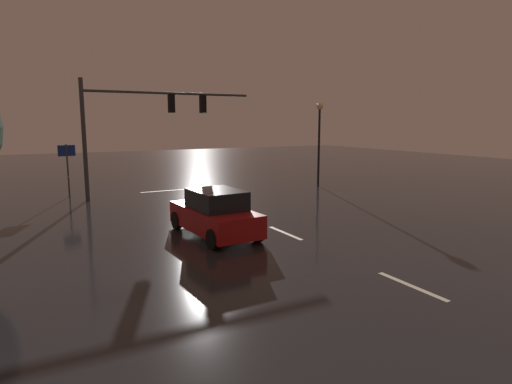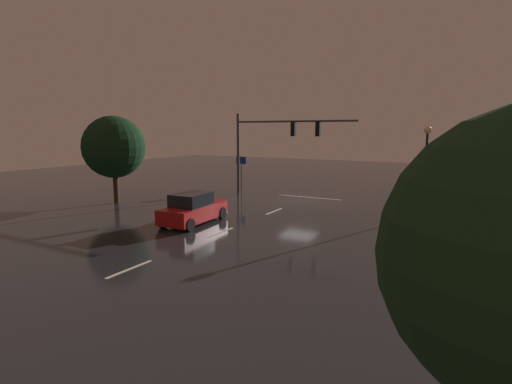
# 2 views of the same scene
# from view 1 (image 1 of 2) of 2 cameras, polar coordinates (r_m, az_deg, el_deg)

# --- Properties ---
(ground_plane) EXTENTS (80.00, 80.00, 0.00)m
(ground_plane) POSITION_cam_1_polar(r_m,az_deg,el_deg) (25.09, -8.35, -0.30)
(ground_plane) COLOR #232326
(traffic_signal_assembly) EXTENTS (9.54, 0.47, 6.33)m
(traffic_signal_assembly) POSITION_cam_1_polar(r_m,az_deg,el_deg) (24.85, -14.48, 9.79)
(traffic_signal_assembly) COLOR #383A3D
(traffic_signal_assembly) RESTS_ON ground_plane
(lane_dash_far) EXTENTS (0.16, 2.20, 0.01)m
(lane_dash_far) POSITION_cam_1_polar(r_m,az_deg,el_deg) (21.43, -4.69, -1.84)
(lane_dash_far) COLOR beige
(lane_dash_far) RESTS_ON ground_plane
(lane_dash_mid) EXTENTS (0.16, 2.20, 0.01)m
(lane_dash_mid) POSITION_cam_1_polar(r_m,az_deg,el_deg) (16.24, 3.86, -5.41)
(lane_dash_mid) COLOR beige
(lane_dash_mid) RESTS_ON ground_plane
(lane_dash_near) EXTENTS (0.16, 2.20, 0.01)m
(lane_dash_near) POSITION_cam_1_polar(r_m,az_deg,el_deg) (11.84, 19.80, -11.56)
(lane_dash_near) COLOR beige
(lane_dash_near) RESTS_ON ground_plane
(stop_bar) EXTENTS (5.00, 0.16, 0.01)m
(stop_bar) POSITION_cam_1_polar(r_m,az_deg,el_deg) (26.96, -9.80, 0.33)
(stop_bar) COLOR beige
(stop_bar) RESTS_ON ground_plane
(car_approaching) EXTENTS (2.12, 4.45, 1.70)m
(car_approaching) POSITION_cam_1_polar(r_m,az_deg,el_deg) (15.77, -5.43, -2.91)
(car_approaching) COLOR maroon
(car_approaching) RESTS_ON ground_plane
(street_lamp_left_kerb) EXTENTS (0.44, 0.44, 5.29)m
(street_lamp_left_kerb) POSITION_cam_1_polar(r_m,az_deg,el_deg) (28.08, 8.34, 8.25)
(street_lamp_left_kerb) COLOR black
(street_lamp_left_kerb) RESTS_ON ground_plane
(route_sign) EXTENTS (0.90, 0.16, 2.90)m
(route_sign) POSITION_cam_1_polar(r_m,az_deg,el_deg) (25.97, -23.62, 4.00)
(route_sign) COLOR #383A3D
(route_sign) RESTS_ON ground_plane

